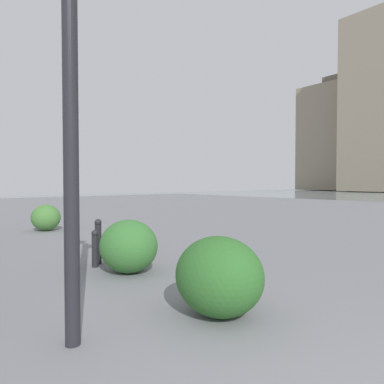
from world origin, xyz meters
TOP-DOWN VIEW (x-y plane):
  - building_highrise at (35.60, -68.48)m, footprint 11.74×12.79m
  - lamppost at (3.03, 0.86)m, footprint 0.98×0.28m
  - bollard_near at (5.63, -0.50)m, footprint 0.13×0.13m
  - bollard_mid at (5.81, -0.63)m, footprint 0.13×0.13m
  - shrub_low at (6.27, -1.32)m, footprint 0.72×0.65m
  - shrub_round at (10.98, -1.19)m, footprint 0.97×0.87m
  - shrub_wide at (2.65, -0.68)m, footprint 1.07×0.96m
  - shrub_tall at (4.93, -0.79)m, footprint 1.05×0.95m

SIDE VIEW (x-z plane):
  - shrub_low at x=6.27m, z-range 0.00..0.61m
  - bollard_near at x=5.63m, z-range 0.02..0.69m
  - shrub_round at x=10.98m, z-range 0.00..0.82m
  - bollard_mid at x=5.81m, z-range 0.02..0.86m
  - shrub_tall at x=4.93m, z-range 0.00..0.89m
  - shrub_wide at x=2.65m, z-range 0.00..0.91m
  - lamppost at x=3.03m, z-range 0.68..4.85m
  - building_highrise at x=35.60m, z-range -1.03..23.26m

